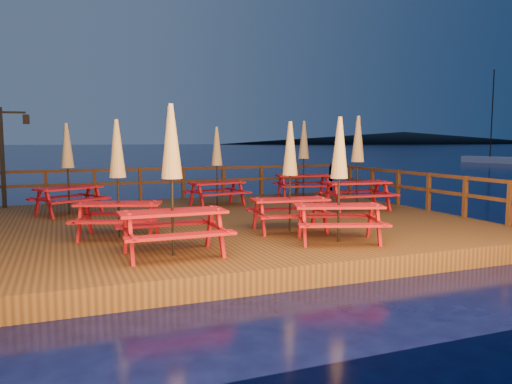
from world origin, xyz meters
The scene contains 15 objects.
ground centered at (0.00, 0.00, 0.00)m, with size 500.00×500.00×0.00m, color black.
deck centered at (0.00, 0.00, 0.20)m, with size 12.00×10.00×0.40m, color #412A15.
deck_piles centered at (0.00, 0.00, -0.30)m, with size 11.44×9.44×1.40m.
railing centered at (0.00, 1.78, 1.16)m, with size 11.80×9.75×1.10m.
lamp_post centered at (-5.39, 4.55, 2.20)m, with size 0.85×0.18×3.00m.
headland_right centered at (185.00, 230.00, 3.50)m, with size 230.40×86.40×7.00m, color black.
sailboat centered at (38.27, 27.32, 0.33)m, with size 2.86×6.71×9.87m.
picnic_table_0 centered at (-2.15, -3.50, 1.78)m, with size 1.87×1.55×2.66m.
picnic_table_1 centered at (0.78, -2.11, 1.67)m, with size 1.86×1.60×2.44m.
picnic_table_2 centered at (0.56, 2.66, 1.66)m, with size 1.93×1.69×2.43m.
picnic_table_3 centered at (4.08, 0.28, 1.81)m, with size 2.04×1.74×2.72m.
picnic_table_4 centered at (1.18, -3.53, 1.69)m, with size 2.12×1.93×2.49m.
picnic_table_5 centered at (4.00, 3.55, 1.80)m, with size 2.15×1.89×2.69m.
picnic_table_6 centered at (-2.85, -1.49, 1.67)m, with size 2.08×1.89×2.45m.
picnic_table_7 centered at (-3.76, 2.41, 1.69)m, with size 2.20×2.07×2.48m.
Camera 1 is at (-3.96, -12.09, 2.44)m, focal length 35.00 mm.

